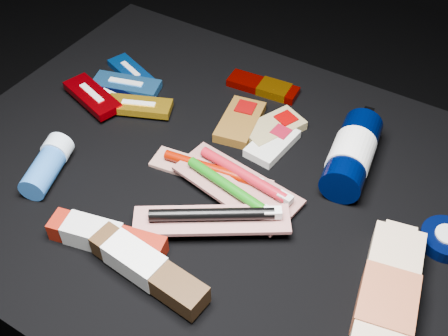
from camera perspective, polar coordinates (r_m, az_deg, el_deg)
The scene contains 21 objects.
ground at distance 1.30m, azimuth -0.82°, elevation -13.04°, with size 3.00×3.00×0.00m, color black.
cloth_table at distance 1.13m, azimuth -0.92°, elevation -7.80°, with size 0.98×0.78×0.40m, color black.
luna_bar_0 at distance 1.21m, azimuth -9.45°, elevation 9.63°, with size 0.13×0.08×0.02m.
luna_bar_1 at distance 1.17m, azimuth -9.90°, elevation 8.29°, with size 0.15×0.09×0.02m.
luna_bar_2 at distance 1.14m, azimuth -11.10°, elevation 7.07°, with size 0.11×0.04×0.01m.
luna_bar_3 at distance 1.11m, azimuth -8.63°, elevation 6.24°, with size 0.14×0.09×0.02m.
luna_bar_4 at distance 1.14m, azimuth -13.24°, elevation 7.11°, with size 0.15×0.09×0.02m.
clif_bar_0 at distance 1.07m, azimuth 1.73°, elevation 4.89°, with size 0.09×0.13×0.02m.
clif_bar_1 at distance 1.03m, azimuth 5.07°, elevation 2.63°, with size 0.07×0.11×0.02m.
clif_bar_2 at distance 1.06m, azimuth 5.22°, elevation 4.14°, with size 0.10×0.13×0.02m.
power_bar at distance 1.16m, azimuth 4.36°, elevation 8.15°, with size 0.15×0.06×0.02m.
lotion_bottle at distance 0.99m, azimuth 12.89°, elevation 1.38°, with size 0.10×0.23×0.07m.
cream_tin_lower at distance 0.94m, azimuth 21.62°, elevation -6.72°, with size 0.08×0.08×0.02m.
bodywash_bottle at distance 0.84m, azimuth 16.32°, elevation -12.19°, with size 0.12×0.23×0.05m.
deodorant_stick at distance 1.01m, azimuth -17.50°, elevation 0.26°, with size 0.08×0.13×0.05m.
toothbrush_pack_0 at distance 0.98m, azimuth -1.23°, elevation -0.36°, with size 0.22×0.08×0.02m.
toothbrush_pack_1 at distance 0.96m, azimuth 2.11°, elevation -1.01°, with size 0.23×0.08×0.03m.
toothbrush_pack_2 at distance 0.93m, azimuth 0.63°, elevation -2.29°, with size 0.23×0.09×0.02m.
toothbrush_pack_3 at distance 0.88m, azimuth -1.03°, elevation -5.04°, with size 0.24×0.18×0.03m.
toothpaste_carton_red at distance 0.89m, azimuth -12.27°, elevation -6.83°, with size 0.19×0.08×0.04m.
toothpaste_carton_green at distance 0.84m, azimuth -8.17°, elevation -9.84°, with size 0.20×0.06×0.04m.
Camera 1 is at (0.37, -0.56, 1.11)m, focal length 45.00 mm.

